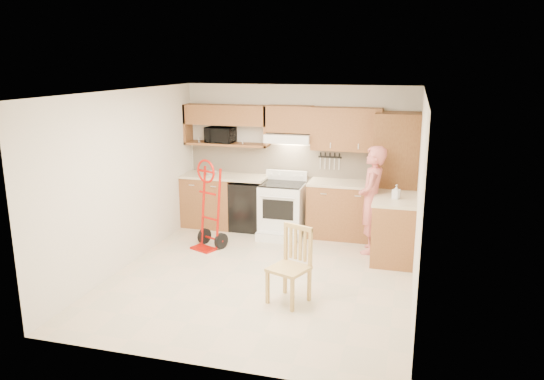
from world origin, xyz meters
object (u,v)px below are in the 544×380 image
at_px(range, 282,205).
at_px(hand_truck, 207,209).
at_px(microwave, 220,135).
at_px(person, 372,200).
at_px(dining_chair, 289,266).

bearing_deg(range, hand_truck, -137.32).
distance_m(microwave, person, 2.92).
relative_size(range, dining_chair, 1.12).
bearing_deg(microwave, person, -10.80).
xyz_separation_m(range, dining_chair, (0.70, -2.42, -0.06)).
bearing_deg(dining_chair, hand_truck, 159.53).
xyz_separation_m(microwave, dining_chair, (1.90, -2.77, -1.15)).
relative_size(range, person, 0.64).
height_order(range, dining_chair, range).
xyz_separation_m(range, person, (1.51, -0.38, 0.30)).
distance_m(person, dining_chair, 2.22).
height_order(range, person, person).
relative_size(microwave, hand_truck, 0.38).
bearing_deg(person, range, -100.14).
bearing_deg(dining_chair, range, 127.98).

